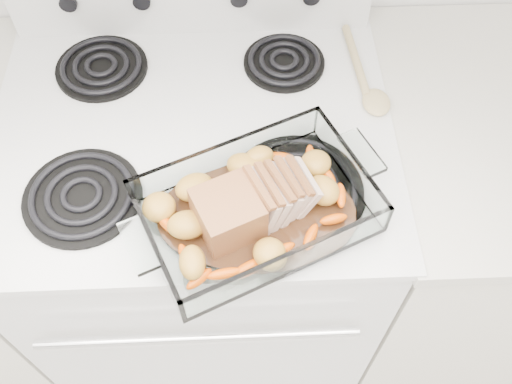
{
  "coord_description": "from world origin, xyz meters",
  "views": [
    {
      "loc": [
        0.09,
        0.93,
        1.78
      ],
      "look_at": [
        0.12,
        1.46,
        0.99
      ],
      "focal_mm": 40.0,
      "sensor_mm": 36.0,
      "label": 1
    }
  ],
  "objects_px": {
    "pork_roast": "(244,203)",
    "counter_right": "(460,232)",
    "electric_range": "(208,238)",
    "baking_dish": "(256,211)"
  },
  "relations": [
    {
      "from": "counter_right",
      "to": "baking_dish",
      "type": "distance_m",
      "value": 0.77
    },
    {
      "from": "counter_right",
      "to": "pork_roast",
      "type": "distance_m",
      "value": 0.8
    },
    {
      "from": "electric_range",
      "to": "pork_roast",
      "type": "bearing_deg",
      "value": -66.2
    },
    {
      "from": "pork_roast",
      "to": "counter_right",
      "type": "bearing_deg",
      "value": 23.99
    },
    {
      "from": "electric_range",
      "to": "baking_dish",
      "type": "height_order",
      "value": "electric_range"
    },
    {
      "from": "counter_right",
      "to": "pork_roast",
      "type": "bearing_deg",
      "value": -159.11
    },
    {
      "from": "baking_dish",
      "to": "pork_roast",
      "type": "distance_m",
      "value": 0.03
    },
    {
      "from": "electric_range",
      "to": "counter_right",
      "type": "height_order",
      "value": "electric_range"
    },
    {
      "from": "counter_right",
      "to": "baking_dish",
      "type": "xyz_separation_m",
      "value": [
        -0.55,
        -0.22,
        0.5
      ]
    },
    {
      "from": "electric_range",
      "to": "pork_roast",
      "type": "xyz_separation_m",
      "value": [
        0.1,
        -0.22,
        0.51
      ]
    }
  ]
}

